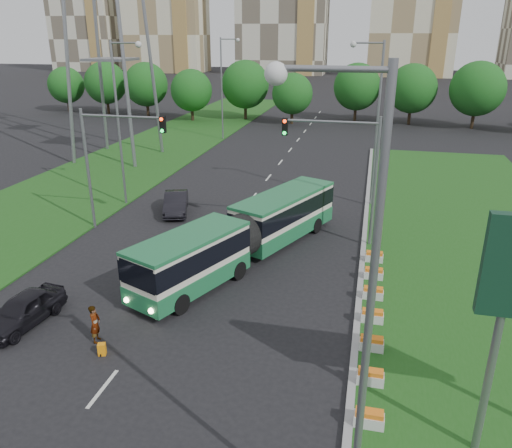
% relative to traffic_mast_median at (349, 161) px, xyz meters
% --- Properties ---
extents(ground, '(360.00, 360.00, 0.00)m').
position_rel_traffic_mast_median_xyz_m(ground, '(-4.78, -10.00, -5.35)').
color(ground, black).
rests_on(ground, ground).
extents(grass_median, '(14.00, 60.00, 0.15)m').
position_rel_traffic_mast_median_xyz_m(grass_median, '(8.22, -2.00, -5.27)').
color(grass_median, '#1C4F16').
rests_on(grass_median, ground).
extents(median_kerb, '(0.30, 60.00, 0.18)m').
position_rel_traffic_mast_median_xyz_m(median_kerb, '(1.27, -2.00, -5.26)').
color(median_kerb, gray).
rests_on(median_kerb, ground).
extents(left_verge, '(12.00, 110.00, 0.10)m').
position_rel_traffic_mast_median_xyz_m(left_verge, '(-22.78, 15.00, -5.30)').
color(left_verge, '#1C4F16').
rests_on(left_verge, ground).
extents(lane_markings, '(0.20, 100.00, 0.01)m').
position_rel_traffic_mast_median_xyz_m(lane_markings, '(-7.78, 10.00, -5.35)').
color(lane_markings, silver).
rests_on(lane_markings, ground).
extents(flower_planters, '(1.10, 15.90, 0.60)m').
position_rel_traffic_mast_median_xyz_m(flower_planters, '(1.92, -10.30, -4.90)').
color(flower_planters, silver).
rests_on(flower_planters, grass_median).
extents(traffic_mast_median, '(5.76, 0.32, 8.00)m').
position_rel_traffic_mast_median_xyz_m(traffic_mast_median, '(0.00, 0.00, 0.00)').
color(traffic_mast_median, gray).
rests_on(traffic_mast_median, ground).
extents(traffic_mast_left, '(5.76, 0.32, 8.00)m').
position_rel_traffic_mast_median_xyz_m(traffic_mast_left, '(-15.16, -1.00, 0.00)').
color(traffic_mast_left, gray).
rests_on(traffic_mast_left, ground).
extents(street_lamps, '(36.00, 60.00, 12.00)m').
position_rel_traffic_mast_median_xyz_m(street_lamps, '(-7.78, 0.00, 0.65)').
color(street_lamps, gray).
rests_on(street_lamps, ground).
extents(tree_line, '(120.00, 8.00, 9.00)m').
position_rel_traffic_mast_median_xyz_m(tree_line, '(5.22, 45.00, -0.85)').
color(tree_line, '#154E14').
rests_on(tree_line, ground).
extents(midrise_west, '(22.00, 14.00, 36.00)m').
position_rel_traffic_mast_median_xyz_m(midrise_west, '(-99.78, 140.00, 12.65)').
color(midrise_west, beige).
rests_on(midrise_west, ground).
extents(articulated_bus, '(2.53, 16.22, 2.67)m').
position_rel_traffic_mast_median_xyz_m(articulated_bus, '(-5.65, -3.67, -3.72)').
color(articulated_bus, beige).
rests_on(articulated_bus, ground).
extents(car_left_near, '(2.20, 4.43, 1.45)m').
position_rel_traffic_mast_median_xyz_m(car_left_near, '(-13.46, -12.77, -4.62)').
color(car_left_near, black).
rests_on(car_left_near, ground).
extents(car_left_far, '(2.98, 4.87, 1.52)m').
position_rel_traffic_mast_median_xyz_m(car_left_far, '(-12.43, 3.03, -4.59)').
color(car_left_far, black).
rests_on(car_left_far, ground).
extents(pedestrian, '(0.49, 0.68, 1.72)m').
position_rel_traffic_mast_median_xyz_m(pedestrian, '(-9.57, -13.25, -4.49)').
color(pedestrian, gray).
rests_on(pedestrian, ground).
extents(shopping_trolley, '(0.31, 0.32, 0.52)m').
position_rel_traffic_mast_median_xyz_m(shopping_trolley, '(-8.86, -14.09, -5.09)').
color(shopping_trolley, orange).
rests_on(shopping_trolley, ground).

